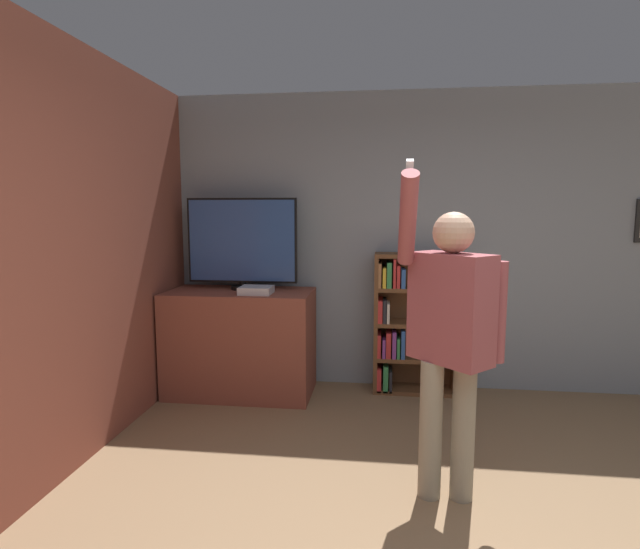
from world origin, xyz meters
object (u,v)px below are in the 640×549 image
at_px(television, 242,243).
at_px(bookshelf, 408,323).
at_px(person, 450,329).
at_px(game_console, 256,290).

height_order(television, bookshelf, television).
height_order(television, person, person).
xyz_separation_m(television, bookshelf, (1.49, 0.11, -0.72)).
bearing_deg(bookshelf, game_console, -164.65).
bearing_deg(television, game_console, -52.95).
relative_size(television, game_console, 3.67).
distance_m(game_console, person, 1.98).
distance_m(television, bookshelf, 1.66).
bearing_deg(television, bookshelf, 4.41).
relative_size(television, bookshelf, 0.79).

